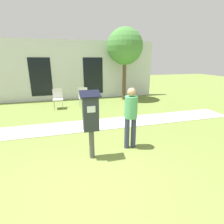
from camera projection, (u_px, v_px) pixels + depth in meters
name	position (u px, v px, depth m)	size (l,w,h in m)	color
ground_plane	(88.00, 187.00, 3.20)	(40.00, 40.00, 0.00)	olive
sidewalk	(75.00, 127.00, 5.99)	(12.00, 1.10, 0.02)	beige
building_facade	(67.00, 71.00, 9.61)	(10.00, 0.26, 3.20)	silver
parking_meter	(91.00, 117.00, 3.85)	(0.44, 0.31, 1.59)	#4C4C4C
person_standing	(131.00, 114.00, 4.36)	(0.32, 0.32, 1.58)	#333851
outdoor_chair_left	(58.00, 97.00, 8.11)	(0.44, 0.44, 0.90)	silver
outdoor_chair_middle	(83.00, 95.00, 8.46)	(0.44, 0.44, 0.90)	silver
tree	(125.00, 47.00, 9.20)	(1.90, 1.90, 3.82)	brown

